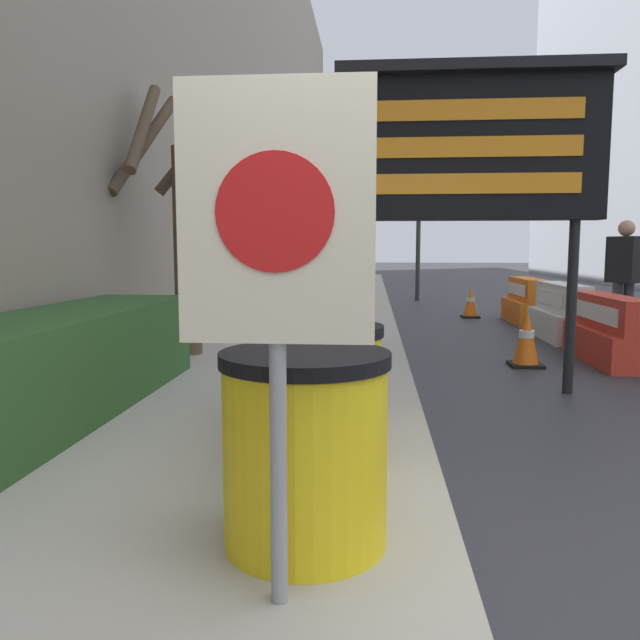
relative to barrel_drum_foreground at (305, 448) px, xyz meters
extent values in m
plane|color=#2D2D33|center=(0.68, -0.31, -0.57)|extent=(120.00, 120.00, 0.00)
cube|color=#A39E93|center=(-1.00, -0.31, -0.50)|extent=(3.37, 56.00, 0.15)
cube|color=#284C23|center=(-2.09, 1.74, -0.03)|extent=(0.90, 4.12, 0.78)
cylinder|color=#4C3D2D|center=(-1.91, 4.70, 0.80)|extent=(0.31, 0.31, 2.44)
cylinder|color=#4C3D2D|center=(-1.97, 5.09, 1.99)|extent=(0.89, 0.25, 1.04)
cylinder|color=#4C3D2D|center=(-2.48, 4.94, 2.10)|extent=(0.54, 1.25, 1.38)
cylinder|color=#4C3D2D|center=(-1.47, 4.93, 1.96)|extent=(0.57, 1.03, 1.55)
cylinder|color=#4C3D2D|center=(-1.71, 5.14, 1.63)|extent=(0.95, 0.61, 0.73)
cylinder|color=#4C3D2D|center=(-2.40, 4.69, 2.23)|extent=(0.17, 1.07, 1.19)
cylinder|color=yellow|center=(0.00, 0.00, -0.03)|extent=(0.69, 0.69, 0.77)
cylinder|color=black|center=(0.00, 0.00, 0.38)|extent=(0.72, 0.72, 0.06)
cylinder|color=yellow|center=(-0.02, 0.91, -0.03)|extent=(0.69, 0.69, 0.77)
cylinder|color=black|center=(-0.02, 0.91, 0.38)|extent=(0.72, 0.72, 0.06)
cylinder|color=yellow|center=(-0.11, 1.81, -0.03)|extent=(0.69, 0.69, 0.77)
cylinder|color=black|center=(-0.11, 1.81, 0.38)|extent=(0.72, 0.72, 0.06)
cylinder|color=gray|center=(-0.04, -0.46, 0.27)|extent=(0.06, 0.06, 1.38)
cube|color=beige|center=(-0.04, -0.48, 0.96)|extent=(0.66, 0.04, 0.88)
cylinder|color=red|center=(-0.04, -0.50, 0.96)|extent=(0.40, 0.01, 0.40)
cylinder|color=black|center=(0.22, 3.63, 0.27)|extent=(0.10, 0.10, 1.68)
cylinder|color=black|center=(2.20, 3.63, 0.27)|extent=(0.10, 0.10, 1.68)
cube|color=black|center=(1.21, 3.63, 1.78)|extent=(2.47, 0.24, 1.35)
cube|color=black|center=(1.21, 3.56, 2.51)|extent=(2.59, 0.34, 0.10)
cube|color=orange|center=(1.21, 3.50, 2.12)|extent=(1.98, 0.02, 0.19)
cube|color=orange|center=(1.21, 3.50, 1.78)|extent=(1.98, 0.02, 0.19)
cube|color=orange|center=(1.21, 3.50, 1.45)|extent=(1.98, 0.02, 0.19)
cube|color=red|center=(3.23, 5.41, -0.36)|extent=(0.61, 1.80, 0.42)
cube|color=red|center=(3.23, 5.41, 0.05)|extent=(0.36, 1.80, 0.42)
cube|color=white|center=(3.04, 5.41, 0.05)|extent=(0.02, 1.44, 0.21)
cube|color=silver|center=(3.23, 7.41, -0.36)|extent=(0.64, 1.70, 0.44)
cube|color=silver|center=(3.23, 7.41, 0.08)|extent=(0.39, 1.70, 0.44)
cube|color=white|center=(3.03, 7.41, 0.08)|extent=(0.02, 1.36, 0.22)
cube|color=orange|center=(3.23, 9.63, -0.36)|extent=(0.64, 1.66, 0.42)
cube|color=orange|center=(3.23, 9.63, 0.06)|extent=(0.38, 1.66, 0.42)
cube|color=white|center=(3.03, 9.63, 0.06)|extent=(0.02, 1.33, 0.21)
cube|color=black|center=(2.28, 10.36, -0.55)|extent=(0.36, 0.36, 0.04)
cone|color=orange|center=(2.28, 10.36, -0.23)|extent=(0.29, 0.29, 0.60)
cylinder|color=white|center=(2.28, 10.36, -0.20)|extent=(0.16, 0.16, 0.08)
cube|color=black|center=(2.13, 5.03, -0.55)|extent=(0.38, 0.38, 0.04)
cone|color=orange|center=(2.13, 5.03, -0.21)|extent=(0.31, 0.31, 0.64)
cylinder|color=white|center=(2.13, 5.03, -0.18)|extent=(0.18, 0.18, 0.09)
cube|color=black|center=(3.91, 12.16, -0.55)|extent=(0.37, 0.37, 0.04)
cone|color=orange|center=(3.91, 12.16, -0.22)|extent=(0.30, 0.30, 0.62)
cylinder|color=white|center=(3.91, 12.16, -0.19)|extent=(0.17, 0.17, 0.09)
cylinder|color=#2D2D30|center=(1.50, 14.64, 1.47)|extent=(0.12, 0.12, 4.08)
cube|color=black|center=(1.50, 14.48, 3.09)|extent=(0.28, 0.28, 0.84)
sphere|color=#360605|center=(1.50, 14.33, 3.37)|extent=(0.15, 0.15, 0.15)
sphere|color=#392C06|center=(1.50, 14.33, 3.09)|extent=(0.15, 0.15, 0.15)
sphere|color=green|center=(1.50, 14.33, 2.81)|extent=(0.15, 0.15, 0.15)
cylinder|color=#333338|center=(4.04, 7.37, -0.13)|extent=(0.15, 0.15, 0.89)
cylinder|color=#333338|center=(4.21, 7.37, -0.13)|extent=(0.15, 0.15, 0.89)
cube|color=black|center=(4.12, 7.37, 0.67)|extent=(0.50, 0.56, 0.70)
sphere|color=tan|center=(4.12, 7.37, 1.14)|extent=(0.24, 0.24, 0.24)
camera|label=1|loc=(0.28, -2.55, 0.84)|focal=35.00mm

